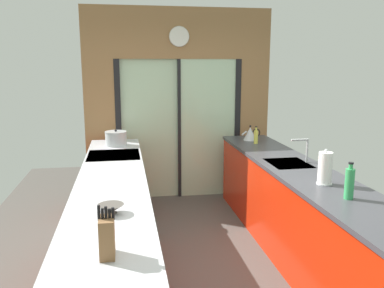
# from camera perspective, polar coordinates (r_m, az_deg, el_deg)

# --- Properties ---
(ground_plane) EXTENTS (5.04, 7.60, 0.02)m
(ground_plane) POSITION_cam_1_polar(r_m,az_deg,el_deg) (4.38, 1.60, -14.96)
(ground_plane) COLOR #4C4742
(back_wall_unit) EXTENTS (2.64, 0.12, 2.70)m
(back_wall_unit) POSITION_cam_1_polar(r_m,az_deg,el_deg) (5.71, -1.88, 7.27)
(back_wall_unit) COLOR olive
(back_wall_unit) RESTS_ON ground_plane
(left_counter_run) EXTENTS (0.62, 3.80, 0.92)m
(left_counter_run) POSITION_cam_1_polar(r_m,az_deg,el_deg) (3.68, -11.21, -12.32)
(left_counter_run) COLOR red
(left_counter_run) RESTS_ON ground_plane
(right_counter_run) EXTENTS (0.62, 3.80, 0.92)m
(right_counter_run) POSITION_cam_1_polar(r_m,az_deg,el_deg) (4.19, 14.93, -9.52)
(right_counter_run) COLOR red
(right_counter_run) RESTS_ON ground_plane
(sink_faucet) EXTENTS (0.19, 0.02, 0.25)m
(sink_faucet) POSITION_cam_1_polar(r_m,az_deg,el_deg) (4.30, 15.76, -0.35)
(sink_faucet) COLOR #B7BABC
(sink_faucet) RESTS_ON right_counter_run
(oven_range) EXTENTS (0.60, 0.60, 0.92)m
(oven_range) POSITION_cam_1_polar(r_m,az_deg,el_deg) (4.73, -10.89, -7.01)
(oven_range) COLOR #B7BABC
(oven_range) RESTS_ON ground_plane
(mixing_bowl) EXTENTS (0.18, 0.18, 0.07)m
(mixing_bowl) POSITION_cam_1_polar(r_m,az_deg,el_deg) (2.83, -11.52, -9.04)
(mixing_bowl) COLOR #514C47
(mixing_bowl) RESTS_ON left_counter_run
(knife_block) EXTENTS (0.09, 0.14, 0.29)m
(knife_block) POSITION_cam_1_polar(r_m,az_deg,el_deg) (2.22, -12.06, -12.80)
(knife_block) COLOR brown
(knife_block) RESTS_ON left_counter_run
(stock_pot) EXTENTS (0.27, 0.27, 0.20)m
(stock_pot) POSITION_cam_1_polar(r_m,az_deg,el_deg) (5.12, -10.81, 0.79)
(stock_pot) COLOR #B7BABC
(stock_pot) RESTS_ON left_counter_run
(kettle) EXTENTS (0.26, 0.18, 0.20)m
(kettle) POSITION_cam_1_polar(r_m,az_deg,el_deg) (5.44, 8.32, 1.49)
(kettle) COLOR #B7BABC
(kettle) RESTS_ON right_counter_run
(soap_bottle_near) EXTENTS (0.07, 0.07, 0.29)m
(soap_bottle_near) POSITION_cam_1_polar(r_m,az_deg,el_deg) (3.26, 21.58, -5.21)
(soap_bottle_near) COLOR #339E56
(soap_bottle_near) RESTS_ON right_counter_run
(soap_bottle_far) EXTENTS (0.05, 0.05, 0.23)m
(soap_bottle_far) POSITION_cam_1_polar(r_m,az_deg,el_deg) (5.21, 9.12, 1.09)
(soap_bottle_far) COLOR #D1CC4C
(soap_bottle_far) RESTS_ON right_counter_run
(paper_towel_roll) EXTENTS (0.13, 0.13, 0.31)m
(paper_towel_roll) POSITION_cam_1_polar(r_m,az_deg,el_deg) (3.58, 18.47, -3.34)
(paper_towel_roll) COLOR #B7BABC
(paper_towel_roll) RESTS_ON right_counter_run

